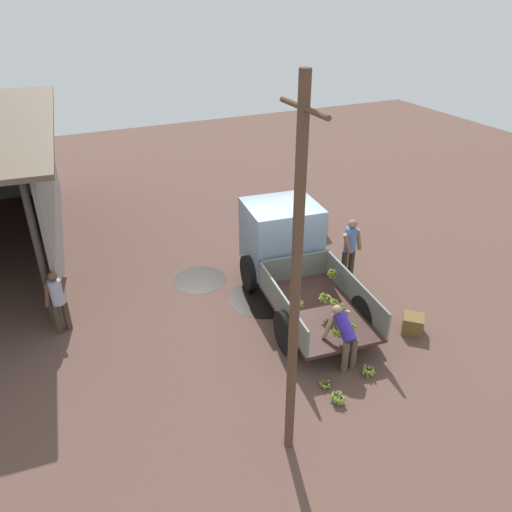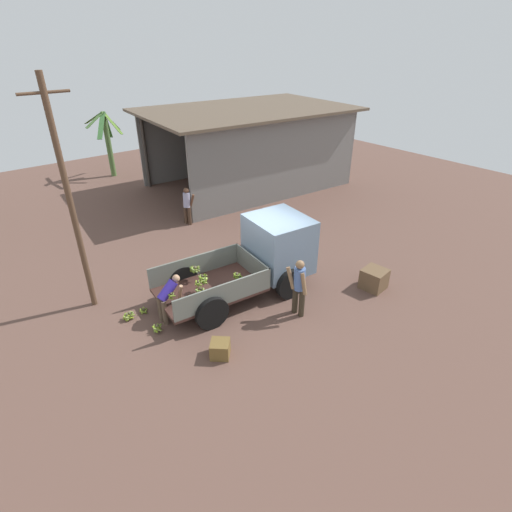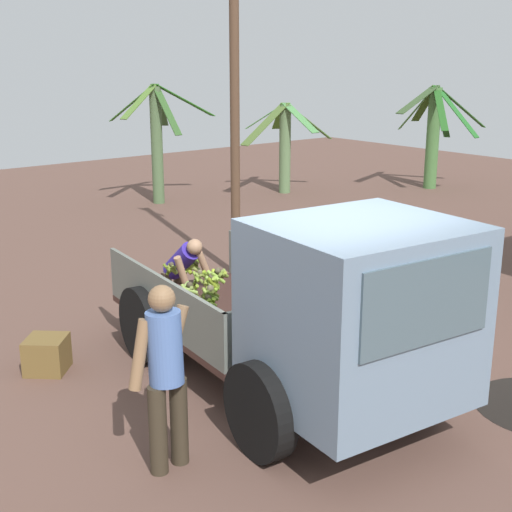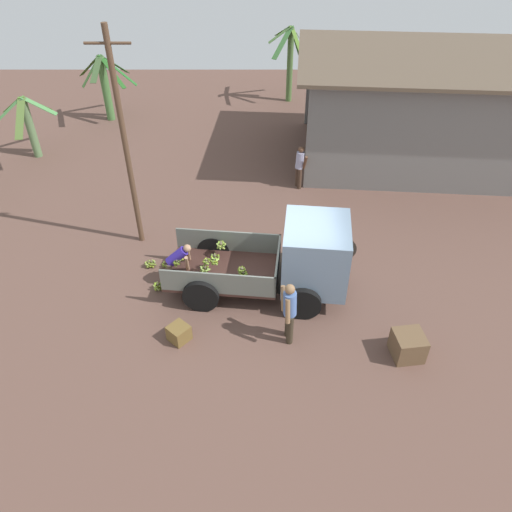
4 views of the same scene
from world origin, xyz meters
The scene contains 14 objects.
ground centered at (0.00, 0.00, 0.00)m, with size 36.00×36.00×0.00m, color brown.
mud_patch_0 centered at (0.01, 0.57, 0.00)m, with size 1.80×1.80×0.01m, color black.
mud_patch_1 centered at (1.52, 1.76, 0.00)m, with size 1.41×1.41×0.01m, color black.
cargo_truck centered at (0.30, -0.19, 1.13)m, with size 4.78×2.47×2.14m.
utility_pole centered at (-4.24, 2.13, 3.17)m, with size 1.11×0.15×6.15m.
person_foreground_visitor centered at (-0.01, -1.89, 0.95)m, with size 0.39×0.70×1.71m.
person_worker_loading centered at (-2.86, 0.14, 0.75)m, with size 0.71×0.65×1.27m.
person_bystander_near_shed centered at (0.73, 5.28, 0.85)m, with size 0.44×0.60×1.54m.
banana_bunch_on_ground_0 centered at (-3.80, 0.82, 0.11)m, with size 0.24×0.26×0.21m.
banana_bunch_on_ground_1 centered at (-3.72, 0.83, 0.12)m, with size 0.29×0.27×0.22m.
banana_bunch_on_ground_2 centered at (-3.32, 0.83, 0.09)m, with size 0.24×0.24×0.16m.
banana_bunch_on_ground_3 centered at (-3.39, -0.14, 0.12)m, with size 0.29×0.29×0.23m.
wooden_crate_0 centered at (-2.61, -1.91, 0.21)m, with size 0.45×0.45×0.41m, color brown.
wooden_crate_1 centered at (2.72, -2.39, 0.32)m, with size 0.68×0.68×0.63m, color brown.
Camera 1 is at (-9.42, 5.12, 7.00)m, focal length 35.00 mm.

